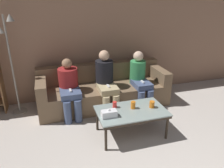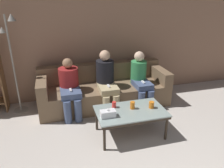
{
  "view_description": "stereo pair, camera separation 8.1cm",
  "coord_description": "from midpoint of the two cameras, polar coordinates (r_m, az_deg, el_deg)",
  "views": [
    {
      "loc": [
        -0.99,
        -0.58,
        2.07
      ],
      "look_at": [
        0.0,
        2.69,
        0.66
      ],
      "focal_mm": 35.0,
      "sensor_mm": 36.0,
      "label": 1
    },
    {
      "loc": [
        -0.91,
        -0.6,
        2.07
      ],
      "look_at": [
        0.0,
        2.69,
        0.66
      ],
      "focal_mm": 35.0,
      "sensor_mm": 36.0,
      "label": 2
    }
  ],
  "objects": [
    {
      "name": "seated_person_mid_left",
      "position": [
        4.07,
        -0.92,
        1.21
      ],
      "size": [
        0.33,
        0.67,
        1.13
      ],
      "color": "tan",
      "rests_on": "ground_plane"
    },
    {
      "name": "standing_lamp",
      "position": [
        4.18,
        -24.06,
        6.98
      ],
      "size": [
        0.31,
        0.26,
        1.78
      ],
      "color": "gray",
      "rests_on": "ground_plane"
    },
    {
      "name": "tissue_box",
      "position": [
        3.17,
        -0.34,
        -7.74
      ],
      "size": [
        0.22,
        0.12,
        0.13
      ],
      "color": "white",
      "rests_on": "coffee_table"
    },
    {
      "name": "couch",
      "position": [
        4.37,
        -1.57,
        -1.62
      ],
      "size": [
        2.5,
        0.85,
        0.78
      ],
      "color": "brown",
      "rests_on": "ground_plane"
    },
    {
      "name": "cup_near_right",
      "position": [
        3.41,
        1.22,
        -5.42
      ],
      "size": [
        0.07,
        0.07,
        0.1
      ],
      "color": "red",
      "rests_on": "coffee_table"
    },
    {
      "name": "cup_near_left",
      "position": [
        3.46,
        10.94,
        -5.37
      ],
      "size": [
        0.08,
        0.08,
        0.1
      ],
      "color": "orange",
      "rests_on": "coffee_table"
    },
    {
      "name": "seated_person_mid_right",
      "position": [
        4.28,
        7.98,
        1.57
      ],
      "size": [
        0.31,
        0.64,
        1.06
      ],
      "color": "#47567A",
      "rests_on": "ground_plane"
    },
    {
      "name": "coffee_table",
      "position": [
        3.39,
        5.57,
        -7.51
      ],
      "size": [
        1.06,
        0.64,
        0.43
      ],
      "color": "#8C9E99",
      "rests_on": "ground_plane"
    },
    {
      "name": "seated_person_left_end",
      "position": [
        3.98,
        -10.44,
        -0.38
      ],
      "size": [
        0.35,
        0.68,
        1.03
      ],
      "color": "#47567A",
      "rests_on": "ground_plane"
    },
    {
      "name": "cup_far_center",
      "position": [
        3.39,
        6.05,
        -5.54
      ],
      "size": [
        0.07,
        0.07,
        0.12
      ],
      "color": "orange",
      "rests_on": "coffee_table"
    },
    {
      "name": "wall_back",
      "position": [
        4.55,
        -3.28,
        12.63
      ],
      "size": [
        12.0,
        0.06,
        2.6
      ],
      "color": "#9E755B",
      "rests_on": "ground_plane"
    }
  ]
}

